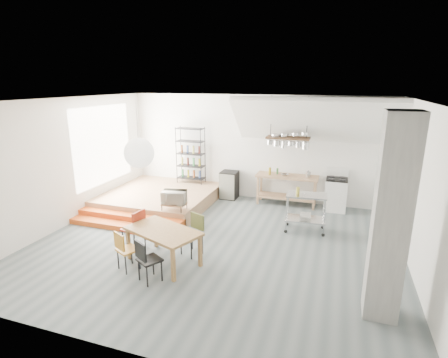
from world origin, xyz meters
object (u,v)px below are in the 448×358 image
(dining_table, at_px, (163,233))
(rolling_cart, at_px, (306,208))
(mini_fridge, at_px, (229,185))
(stove, at_px, (336,194))

(dining_table, bearing_deg, rolling_cart, 65.41)
(rolling_cart, height_order, mini_fridge, rolling_cart)
(dining_table, bearing_deg, mini_fridge, 110.86)
(stove, height_order, rolling_cart, stove)
(stove, distance_m, mini_fridge, 3.20)
(stove, distance_m, rolling_cart, 1.91)
(stove, bearing_deg, mini_fridge, 179.21)
(rolling_cart, bearing_deg, dining_table, -140.12)
(dining_table, height_order, mini_fridge, mini_fridge)
(rolling_cart, relative_size, mini_fridge, 1.16)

